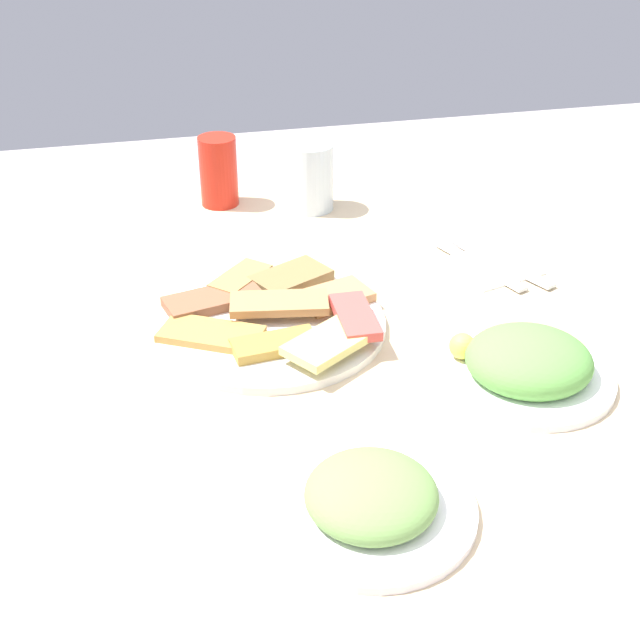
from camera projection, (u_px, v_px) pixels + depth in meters
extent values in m
cube|color=beige|center=(354.00, 355.00, 1.14)|extent=(1.17, 0.80, 0.02)
cylinder|color=#4E4C5B|center=(115.00, 387.00, 1.69)|extent=(0.04, 0.04, 0.70)
cylinder|color=#4E4C5B|center=(440.00, 345.00, 1.83)|extent=(0.04, 0.04, 0.70)
cylinder|color=white|center=(270.00, 325.00, 1.16)|extent=(0.31, 0.31, 0.01)
cube|color=#B87F4E|center=(279.00, 303.00, 1.16)|extent=(0.08, 0.14, 0.01)
cube|color=#D84D46|center=(355.00, 317.00, 1.13)|extent=(0.11, 0.05, 0.01)
cube|color=tan|center=(333.00, 297.00, 1.21)|extent=(0.09, 0.11, 0.01)
cube|color=#B48839|center=(275.00, 346.00, 1.10)|extent=(0.06, 0.11, 0.01)
cube|color=#BA8C43|center=(211.00, 334.00, 1.12)|extent=(0.12, 0.15, 0.01)
cube|color=#B08349|center=(241.00, 279.00, 1.25)|extent=(0.10, 0.10, 0.02)
cube|color=brown|center=(213.00, 300.00, 1.20)|extent=(0.09, 0.14, 0.01)
cube|color=olive|center=(291.00, 278.00, 1.25)|extent=(0.11, 0.13, 0.02)
cube|color=#DED478|center=(329.00, 342.00, 1.08)|extent=(0.12, 0.13, 0.01)
cylinder|color=white|center=(371.00, 509.00, 0.86)|extent=(0.21, 0.21, 0.01)
ellipsoid|color=#739F4F|center=(371.00, 494.00, 0.85)|extent=(0.16, 0.16, 0.05)
cylinder|color=white|center=(526.00, 376.00, 1.06)|extent=(0.21, 0.21, 0.01)
ellipsoid|color=#62A548|center=(529.00, 360.00, 1.05)|extent=(0.18, 0.19, 0.07)
sphere|color=#F0DA4F|center=(462.00, 346.00, 1.08)|extent=(0.03, 0.03, 0.03)
cylinder|color=red|center=(218.00, 171.00, 1.50)|extent=(0.09, 0.09, 0.12)
cylinder|color=silver|center=(311.00, 177.00, 1.48)|extent=(0.08, 0.08, 0.12)
cube|color=white|center=(490.00, 266.00, 1.32)|extent=(0.14, 0.14, 0.00)
cube|color=silver|center=(480.00, 265.00, 1.32)|extent=(0.18, 0.08, 0.00)
cube|color=silver|center=(502.00, 263.00, 1.32)|extent=(0.18, 0.10, 0.00)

